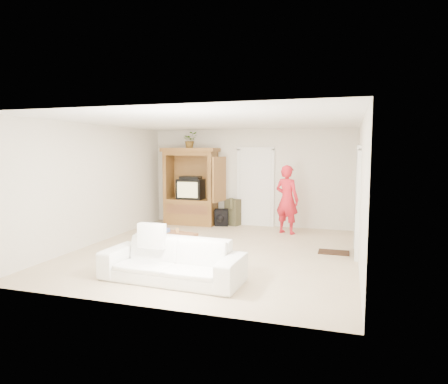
% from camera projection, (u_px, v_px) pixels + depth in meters
% --- Properties ---
extents(floor, '(6.00, 6.00, 0.00)m').
position_uv_depth(floor, '(215.00, 251.00, 8.08)').
color(floor, tan).
rests_on(floor, ground).
extents(ceiling, '(6.00, 6.00, 0.00)m').
position_uv_depth(ceiling, '(215.00, 121.00, 7.81)').
color(ceiling, white).
rests_on(ceiling, floor).
extents(wall_back, '(5.50, 0.00, 5.50)m').
position_uv_depth(wall_back, '(250.00, 178.00, 10.79)').
color(wall_back, silver).
rests_on(wall_back, floor).
extents(wall_front, '(5.50, 0.00, 5.50)m').
position_uv_depth(wall_front, '(140.00, 208.00, 5.09)').
color(wall_front, silver).
rests_on(wall_front, floor).
extents(wall_left, '(0.00, 6.00, 6.00)m').
position_uv_depth(wall_left, '(97.00, 184.00, 8.76)').
color(wall_left, silver).
rests_on(wall_left, floor).
extents(wall_right, '(0.00, 6.00, 6.00)m').
position_uv_depth(wall_right, '(361.00, 192.00, 7.13)').
color(wall_right, silver).
rests_on(wall_right, floor).
extents(armoire, '(1.82, 1.14, 2.10)m').
position_uv_depth(armoire, '(192.00, 191.00, 10.98)').
color(armoire, olive).
rests_on(armoire, floor).
extents(door_back, '(0.85, 0.05, 2.04)m').
position_uv_depth(door_back, '(255.00, 188.00, 10.75)').
color(door_back, white).
rests_on(door_back, floor).
extents(doorway_right, '(0.05, 0.90, 2.04)m').
position_uv_depth(doorway_right, '(358.00, 203.00, 7.73)').
color(doorway_right, black).
rests_on(doorway_right, floor).
extents(framed_picture, '(0.03, 0.60, 0.48)m').
position_uv_depth(framed_picture, '(358.00, 170.00, 8.90)').
color(framed_picture, black).
rests_on(framed_picture, wall_right).
extents(doormat, '(0.60, 0.40, 0.02)m').
position_uv_depth(doormat, '(334.00, 252.00, 7.96)').
color(doormat, '#382316').
rests_on(doormat, floor).
extents(plant, '(0.51, 0.49, 0.43)m').
position_uv_depth(plant, '(190.00, 140.00, 10.81)').
color(plant, '#4C7238').
rests_on(plant, armoire).
extents(man, '(0.72, 0.61, 1.68)m').
position_uv_depth(man, '(287.00, 199.00, 9.74)').
color(man, red).
rests_on(man, floor).
extents(sofa, '(2.26, 0.98, 0.65)m').
position_uv_depth(sofa, '(172.00, 260.00, 6.24)').
color(sofa, white).
rests_on(sofa, floor).
extents(coffee_table, '(1.12, 0.80, 0.38)m').
position_uv_depth(coffee_table, '(170.00, 235.00, 8.06)').
color(coffee_table, brown).
rests_on(coffee_table, floor).
extents(towel, '(0.43, 0.36, 0.08)m').
position_uv_depth(towel, '(159.00, 230.00, 8.13)').
color(towel, '#D446A7').
rests_on(towel, coffee_table).
extents(candle, '(0.08, 0.08, 0.10)m').
position_uv_depth(candle, '(177.00, 230.00, 8.06)').
color(candle, tan).
rests_on(candle, coffee_table).
extents(backpack_black, '(0.39, 0.28, 0.44)m').
position_uv_depth(backpack_black, '(222.00, 218.00, 10.76)').
color(backpack_black, black).
rests_on(backpack_black, floor).
extents(backpack_olive, '(0.45, 0.39, 0.71)m').
position_uv_depth(backpack_olive, '(233.00, 212.00, 10.88)').
color(backpack_olive, '#47442B').
rests_on(backpack_olive, floor).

